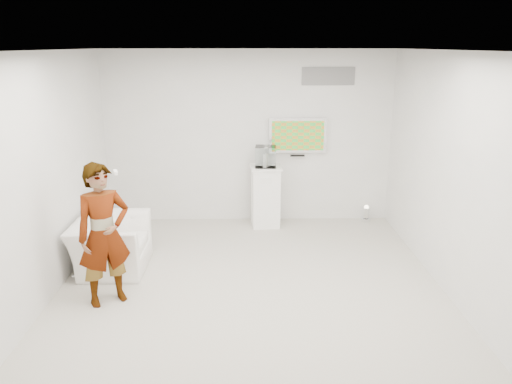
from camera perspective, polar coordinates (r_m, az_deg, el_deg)
room at (r=6.31m, az=-0.67°, el=2.15°), size 5.01×5.01×3.00m
tv at (r=8.74m, az=4.78°, el=6.47°), size 1.00×0.08×0.60m
logo_decal at (r=8.73m, az=8.27°, el=12.97°), size 0.90×0.02×0.30m
person at (r=6.25m, az=-16.99°, el=-4.69°), size 0.77×0.70×1.76m
armchair at (r=7.35m, az=-16.27°, el=-5.78°), size 0.97×1.11×0.72m
pedestal at (r=8.67m, az=1.09°, el=-0.48°), size 0.55×0.55×1.06m
floor_uplight at (r=9.20m, az=12.46°, el=-2.42°), size 0.22×0.22×0.28m
vitrine at (r=8.49m, az=1.12°, el=4.07°), size 0.37×0.37×0.35m
console at (r=8.50m, az=1.11°, el=3.68°), size 0.10×0.17×0.23m
wii_remote at (r=6.25m, az=-15.76°, el=2.19°), size 0.09×0.16×0.04m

